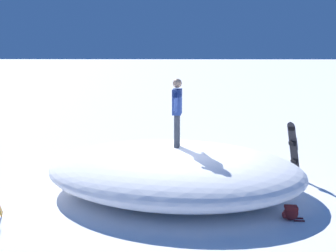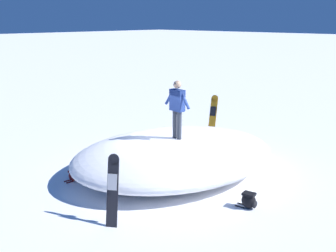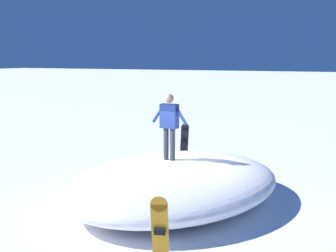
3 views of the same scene
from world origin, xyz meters
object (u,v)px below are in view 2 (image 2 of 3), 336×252
(backpack_near, at_px, (74,175))
(backpack_far, at_px, (249,200))
(snowboard_secondary_upright, at_px, (213,115))
(snowboarder_standing, at_px, (177,105))
(snowboard_primary_upright, at_px, (113,189))

(backpack_near, distance_m, backpack_far, 5.24)
(snowboard_secondary_upright, bearing_deg, backpack_far, 45.77)
(snowboard_secondary_upright, relative_size, backpack_far, 2.89)
(snowboarder_standing, xyz_separation_m, backpack_near, (2.50, -1.91, -2.04))
(backpack_near, height_order, backpack_far, backpack_far)
(snowboard_secondary_upright, height_order, backpack_near, snowboard_secondary_upright)
(backpack_far, bearing_deg, snowboarder_standing, -98.45)
(snowboard_primary_upright, xyz_separation_m, snowboard_secondary_upright, (-7.50, -2.85, 0.00))
(snowboard_primary_upright, relative_size, backpack_near, 3.44)
(snowboarder_standing, bearing_deg, backpack_near, -37.37)
(snowboard_primary_upright, height_order, backpack_near, snowboard_primary_upright)
(snowboarder_standing, distance_m, backpack_far, 3.55)
(backpack_far, bearing_deg, backpack_near, -66.79)
(snowboarder_standing, xyz_separation_m, snowboard_secondary_upright, (-4.19, -1.84, -1.33))
(snowboard_primary_upright, bearing_deg, snowboard_secondary_upright, -159.22)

